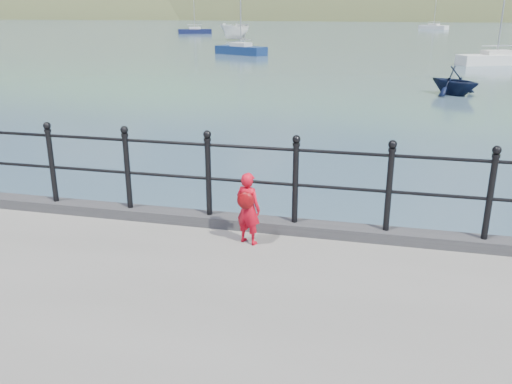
% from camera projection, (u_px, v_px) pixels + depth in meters
% --- Properties ---
extents(ground, '(600.00, 600.00, 0.00)m').
position_uv_depth(ground, '(254.00, 287.00, 7.94)').
color(ground, '#2D4251').
rests_on(ground, ground).
extents(kerb, '(60.00, 0.30, 0.15)m').
position_uv_depth(kerb, '(251.00, 223.00, 7.45)').
color(kerb, '#28282B').
rests_on(kerb, quay).
extents(railing, '(18.11, 0.11, 1.20)m').
position_uv_depth(railing, '(251.00, 171.00, 7.21)').
color(railing, black).
rests_on(railing, kerb).
extents(far_shore, '(830.00, 200.00, 156.00)m').
position_uv_depth(far_shore, '(476.00, 73.00, 227.19)').
color(far_shore, '#333A21').
rests_on(far_shore, ground).
extents(child, '(0.40, 0.35, 0.95)m').
position_uv_depth(child, '(248.00, 208.00, 6.85)').
color(child, red).
rests_on(child, quay).
extents(launch_white, '(3.61, 5.61, 2.03)m').
position_uv_depth(launch_white, '(235.00, 32.00, 66.19)').
color(launch_white, silver).
rests_on(launch_white, ground).
extents(launch_navy, '(3.31, 3.29, 1.32)m').
position_uv_depth(launch_navy, '(455.00, 81.00, 24.99)').
color(launch_navy, black).
rests_on(launch_navy, ground).
extents(sailboat_left, '(5.16, 3.43, 7.22)m').
position_uv_depth(sailboat_left, '(195.00, 32.00, 81.66)').
color(sailboat_left, black).
rests_on(sailboat_left, ground).
extents(sailboat_deep, '(5.19, 4.31, 7.89)m').
position_uv_depth(sailboat_deep, '(433.00, 27.00, 97.86)').
color(sailboat_deep, silver).
rests_on(sailboat_deep, ground).
extents(sailboat_port, '(4.90, 3.44, 7.04)m').
position_uv_depth(sailboat_port, '(241.00, 51.00, 46.25)').
color(sailboat_port, navy).
rests_on(sailboat_port, ground).
extents(sailboat_near, '(5.68, 3.76, 7.73)m').
position_uv_depth(sailboat_near, '(496.00, 60.00, 38.28)').
color(sailboat_near, silver).
rests_on(sailboat_near, ground).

